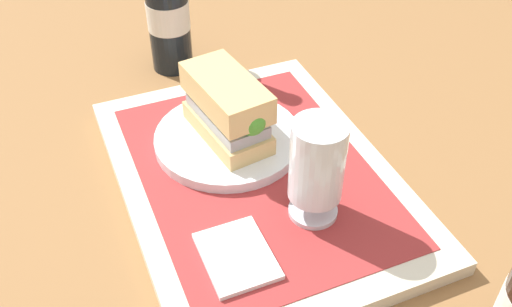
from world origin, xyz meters
The scene contains 8 objects.
ground_plane centered at (0.00, 0.00, 0.00)m, with size 3.00×3.00×0.00m, color olive.
tray centered at (0.00, 0.00, 0.01)m, with size 0.44×0.32×0.02m, color beige.
placemat centered at (0.00, 0.00, 0.02)m, with size 0.38×0.27×0.00m, color #9E2D2D.
plate centered at (-0.06, -0.01, 0.03)m, with size 0.19×0.19×0.01m, color white.
sandwich centered at (-0.06, -0.01, 0.08)m, with size 0.14×0.08×0.08m.
beer_glass centered at (0.09, 0.03, 0.09)m, with size 0.06×0.06×0.12m.
napkin_folded centered at (0.12, -0.07, 0.02)m, with size 0.09×0.07×0.01m, color white.
second_bottle centered at (-0.31, -0.02, 0.10)m, with size 0.07×0.07×0.27m.
Camera 1 is at (0.49, -0.20, 0.50)m, focal length 40.72 mm.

